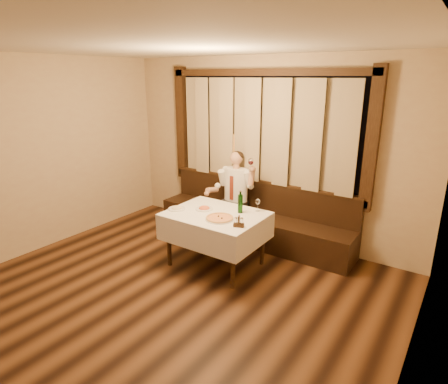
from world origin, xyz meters
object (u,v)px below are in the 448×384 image
Objects in this scene: pasta_cream at (177,207)px; seated_man at (234,189)px; dining_table at (216,221)px; pasta_red at (204,207)px; pizza at (220,218)px; banquette at (253,221)px; green_bottle at (240,203)px; cruet_caddy at (239,223)px.

pasta_cream is 1.13m from seated_man.
pasta_red reaches higher than dining_table.
pasta_cream reaches higher than pizza.
dining_table is 0.26m from pizza.
pasta_red is 1.03× the size of pasta_cream.
seated_man is at bearing 114.21° from pizza.
banquette reaches higher than dining_table.
banquette reaches higher than pasta_red.
pasta_red reaches higher than pizza.
banquette is 2.30× the size of seated_man.
banquette is at bearing 107.45° from green_bottle.
green_bottle reaches higher than pasta_cream.
pasta_red is 0.17× the size of seated_man.
dining_table is 3.44× the size of pizza.
cruet_caddy is at bearing -68.01° from banquette.
cruet_caddy is 0.10× the size of seated_man.
cruet_caddy is (1.03, -0.05, 0.02)m from pasta_cream.
dining_table is 4.19× the size of green_bottle.
cruet_caddy is (0.50, -0.22, 0.15)m from dining_table.
dining_table is at bearing 138.67° from pizza.
seated_man reaches higher than cruet_caddy.
pizza reaches higher than dining_table.
pizza is 0.27× the size of seated_man.
green_bottle is (0.26, 0.21, 0.23)m from dining_table.
pizza is at bearing 1.67° from pasta_cream.
seated_man reaches higher than pasta_red.
pasta_cream is 0.77× the size of green_bottle.
pizza is at bearing -25.70° from pasta_red.
banquette reaches higher than pasta_cream.
green_bottle is (0.26, -0.82, 0.57)m from banquette.
cruet_caddy is at bearing -11.47° from pizza.
banquette is at bearing 98.31° from pizza.
pizza is 0.70m from pasta_cream.
cruet_caddy is (0.72, -0.25, 0.02)m from pasta_red.
green_bottle is 0.22× the size of seated_man.
dining_table is at bearing -141.15° from green_bottle.
banquette is 1.43m from cruet_caddy.
banquette is 0.60m from seated_man.
pasta_red is at bearing -83.59° from seated_man.
pasta_cream reaches higher than dining_table.
dining_table is 8.98× the size of cruet_caddy.
pasta_cream is at bearing -154.32° from green_bottle.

